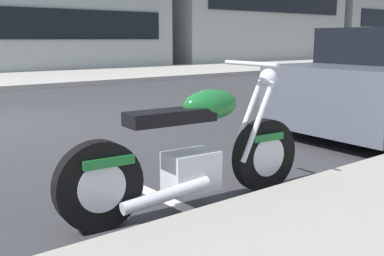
# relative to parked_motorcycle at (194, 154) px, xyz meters

# --- Properties ---
(ground_plane) EXTENTS (260.00, 260.00, 0.00)m
(ground_plane) POSITION_rel_parked_motorcycle_xyz_m (-0.07, 4.46, -0.42)
(ground_plane) COLOR #333335
(sidewalk_far_curb) EXTENTS (120.00, 5.00, 0.14)m
(sidewalk_far_curb) POSITION_rel_parked_motorcycle_xyz_m (11.93, 11.64, -0.35)
(sidewalk_far_curb) COLOR #ADA89E
(sidewalk_far_curb) RESTS_ON ground
(parking_stall_stripe) EXTENTS (0.12, 2.20, 0.01)m
(parking_stall_stripe) POSITION_rel_parked_motorcycle_xyz_m (-0.07, 0.38, -0.42)
(parking_stall_stripe) COLOR silver
(parking_stall_stripe) RESTS_ON ground
(parked_motorcycle) EXTENTS (2.12, 0.62, 1.11)m
(parked_motorcycle) POSITION_rel_parked_motorcycle_xyz_m (0.00, 0.00, 0.00)
(parked_motorcycle) COLOR black
(parked_motorcycle) RESTS_ON ground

